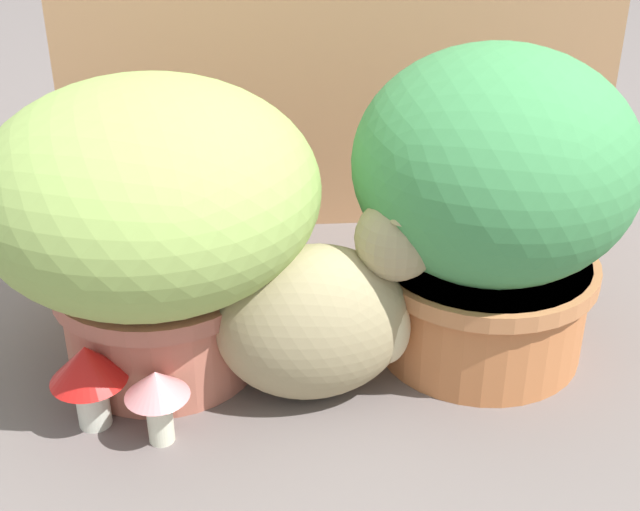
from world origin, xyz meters
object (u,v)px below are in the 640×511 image
at_px(grass_planter, 152,214).
at_px(mushroom_ornament_pink, 157,392).
at_px(leafy_planter, 491,199).
at_px(cat, 325,313).
at_px(mushroom_ornament_red, 88,371).

xyz_separation_m(grass_planter, mushroom_ornament_pink, (0.01, -0.18, -0.16)).
relative_size(leafy_planter, cat, 1.18).
bearing_deg(cat, grass_planter, 160.28).
relative_size(grass_planter, leafy_planter, 1.00).
height_order(cat, mushroom_ornament_pink, cat).
relative_size(mushroom_ornament_red, mushroom_ornament_pink, 1.14).
bearing_deg(mushroom_ornament_red, cat, 10.29).
height_order(grass_planter, mushroom_ornament_red, grass_planter).
bearing_deg(leafy_planter, mushroom_ornament_red, -165.39).
relative_size(grass_planter, cat, 1.18).
distance_m(grass_planter, mushroom_ornament_pink, 0.24).
distance_m(mushroom_ornament_red, mushroom_ornament_pink, 0.10).
bearing_deg(leafy_planter, cat, -160.00).
relative_size(grass_planter, mushroom_ornament_red, 3.73).
distance_m(grass_planter, leafy_planter, 0.46).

